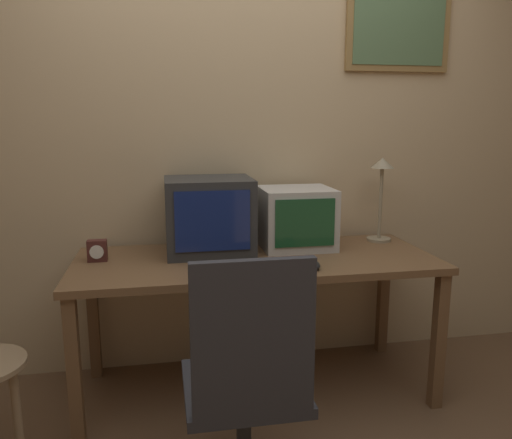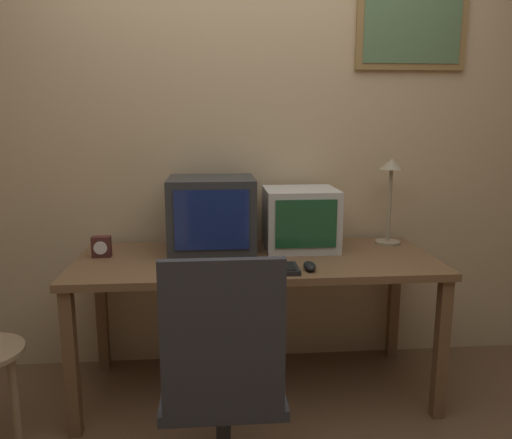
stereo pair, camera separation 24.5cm
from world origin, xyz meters
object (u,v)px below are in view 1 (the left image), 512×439
object	(u,v)px
keyboard_main	(256,269)
office_chair	(247,404)
desk_lamp	(381,185)
mouse_near_keyboard	(313,264)
desk_clock	(97,251)
monitor_right	(296,218)
monitor_left	(209,215)

from	to	relation	value
keyboard_main	office_chair	size ratio (longest dim) A/B	0.44
desk_lamp	keyboard_main	bearing A→B (deg)	-150.09
mouse_near_keyboard	desk_clock	size ratio (longest dim) A/B	1.10
mouse_near_keyboard	desk_clock	bearing A→B (deg)	162.73
monitor_right	monitor_left	bearing A→B (deg)	-178.18
office_chair	monitor_left	bearing A→B (deg)	91.99
keyboard_main	monitor_right	bearing A→B (deg)	54.15
keyboard_main	desk_lamp	bearing A→B (deg)	29.91
monitor_left	desk_lamp	xyz separation A→B (m)	(0.98, 0.07, 0.13)
monitor_right	desk_lamp	world-z (taller)	desk_lamp
monitor_right	desk_clock	distance (m)	1.04
monitor_left	mouse_near_keyboard	world-z (taller)	monitor_left
mouse_near_keyboard	desk_lamp	size ratio (longest dim) A/B	0.24
mouse_near_keyboard	desk_lamp	distance (m)	0.76
keyboard_main	mouse_near_keyboard	bearing A→B (deg)	1.60
keyboard_main	desk_clock	size ratio (longest dim) A/B	4.12
desk_lamp	office_chair	world-z (taller)	desk_lamp
monitor_left	desk_lamp	world-z (taller)	desk_lamp
monitor_right	office_chair	distance (m)	1.17
office_chair	mouse_near_keyboard	bearing A→B (deg)	54.05
monitor_left	monitor_right	size ratio (longest dim) A/B	1.17
mouse_near_keyboard	desk_clock	distance (m)	1.05
keyboard_main	desk_lamp	world-z (taller)	desk_lamp
monitor_right	office_chair	world-z (taller)	monitor_right
monitor_right	keyboard_main	bearing A→B (deg)	-125.85
monitor_left	desk_clock	size ratio (longest dim) A/B	4.20
desk_clock	desk_lamp	size ratio (longest dim) A/B	0.22
mouse_near_keyboard	office_chair	xyz separation A→B (m)	(-0.41, -0.57, -0.32)
desk_lamp	office_chair	xyz separation A→B (m)	(-0.95, -1.03, -0.63)
monitor_right	office_chair	size ratio (longest dim) A/B	0.38
mouse_near_keyboard	desk_lamp	xyz separation A→B (m)	(0.53, 0.45, 0.31)
desk_clock	desk_lamp	bearing A→B (deg)	5.28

